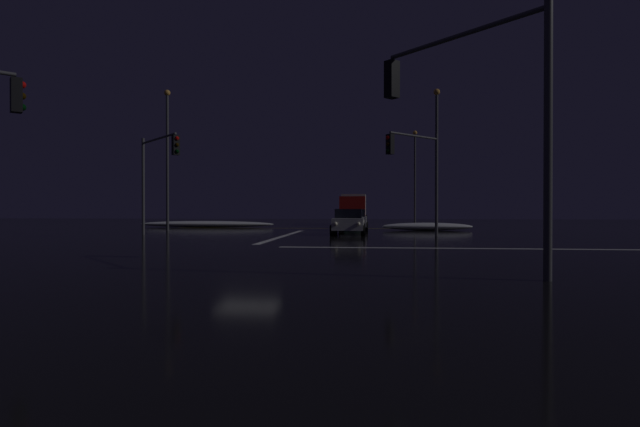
{
  "coord_description": "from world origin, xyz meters",
  "views": [
    {
      "loc": [
        4.98,
        -19.63,
        1.53
      ],
      "look_at": [
        1.73,
        11.97,
        1.28
      ],
      "focal_mm": 27.35,
      "sensor_mm": 36.0,
      "label": 1
    }
  ],
  "objects_px": {
    "streetlamp_right_far": "(415,171)",
    "sedan_silver": "(349,222)",
    "sedan_green": "(352,218)",
    "streetlamp_right_near": "(437,150)",
    "sedan_white": "(354,220)",
    "box_truck": "(354,208)",
    "traffic_signal_se": "(469,97)",
    "traffic_signal_ne": "(417,164)",
    "traffic_signal_nw": "(157,165)",
    "streetlamp_left_near": "(167,151)"
  },
  "relations": [
    {
      "from": "sedan_silver",
      "to": "streetlamp_right_near",
      "type": "distance_m",
      "value": 8.4
    },
    {
      "from": "sedan_silver",
      "to": "streetlamp_right_far",
      "type": "distance_m",
      "value": 21.14
    },
    {
      "from": "sedan_green",
      "to": "streetlamp_right_near",
      "type": "distance_m",
      "value": 11.16
    },
    {
      "from": "traffic_signal_se",
      "to": "sedan_white",
      "type": "bearing_deg",
      "value": 98.78
    },
    {
      "from": "traffic_signal_se",
      "to": "streetlamp_left_near",
      "type": "xyz_separation_m",
      "value": [
        -16.87,
        21.37,
        1.49
      ]
    },
    {
      "from": "traffic_signal_nw",
      "to": "sedan_green",
      "type": "bearing_deg",
      "value": 54.3
    },
    {
      "from": "sedan_silver",
      "to": "sedan_white",
      "type": "xyz_separation_m",
      "value": [
        0.14,
        5.58,
        0.0
      ]
    },
    {
      "from": "traffic_signal_se",
      "to": "traffic_signal_ne",
      "type": "height_order",
      "value": "traffic_signal_se"
    },
    {
      "from": "streetlamp_right_far",
      "to": "sedan_silver",
      "type": "bearing_deg",
      "value": -106.3
    },
    {
      "from": "sedan_green",
      "to": "streetlamp_right_far",
      "type": "bearing_deg",
      "value": 52.68
    },
    {
      "from": "streetlamp_right_near",
      "to": "streetlamp_left_near",
      "type": "relative_size",
      "value": 0.96
    },
    {
      "from": "box_truck",
      "to": "traffic_signal_ne",
      "type": "height_order",
      "value": "traffic_signal_ne"
    },
    {
      "from": "sedan_white",
      "to": "traffic_signal_se",
      "type": "relative_size",
      "value": 0.7
    },
    {
      "from": "sedan_green",
      "to": "streetlamp_right_far",
      "type": "distance_m",
      "value": 10.96
    },
    {
      "from": "sedan_white",
      "to": "streetlamp_right_near",
      "type": "xyz_separation_m",
      "value": [
        5.65,
        -1.78,
        4.75
      ]
    },
    {
      "from": "box_truck",
      "to": "streetlamp_left_near",
      "type": "distance_m",
      "value": 20.87
    },
    {
      "from": "sedan_green",
      "to": "traffic_signal_se",
      "type": "relative_size",
      "value": 0.7
    },
    {
      "from": "streetlamp_right_near",
      "to": "streetlamp_right_far",
      "type": "xyz_separation_m",
      "value": [
        0.0,
        16.0,
        -0.12
      ]
    },
    {
      "from": "traffic_signal_se",
      "to": "streetlamp_right_near",
      "type": "bearing_deg",
      "value": 84.47
    },
    {
      "from": "sedan_white",
      "to": "sedan_green",
      "type": "xyz_separation_m",
      "value": [
        -0.37,
        6.32,
        0.0
      ]
    },
    {
      "from": "sedan_green",
      "to": "streetlamp_right_near",
      "type": "height_order",
      "value": "streetlamp_right_near"
    },
    {
      "from": "traffic_signal_nw",
      "to": "traffic_signal_se",
      "type": "height_order",
      "value": "traffic_signal_se"
    },
    {
      "from": "sedan_green",
      "to": "box_truck",
      "type": "bearing_deg",
      "value": 90.84
    },
    {
      "from": "sedan_white",
      "to": "box_truck",
      "type": "bearing_deg",
      "value": 91.97
    },
    {
      "from": "traffic_signal_nw",
      "to": "streetlamp_right_near",
      "type": "distance_m",
      "value": 18.06
    },
    {
      "from": "box_truck",
      "to": "streetlamp_right_far",
      "type": "bearing_deg",
      "value": 0.23
    },
    {
      "from": "sedan_silver",
      "to": "traffic_signal_se",
      "type": "distance_m",
      "value": 18.3
    },
    {
      "from": "sedan_silver",
      "to": "streetlamp_right_far",
      "type": "height_order",
      "value": "streetlamp_right_far"
    },
    {
      "from": "traffic_signal_se",
      "to": "streetlamp_right_far",
      "type": "xyz_separation_m",
      "value": [
        2.07,
        37.37,
        1.15
      ]
    },
    {
      "from": "traffic_signal_ne",
      "to": "traffic_signal_se",
      "type": "bearing_deg",
      "value": -90.6
    },
    {
      "from": "sedan_green",
      "to": "box_truck",
      "type": "relative_size",
      "value": 0.52
    },
    {
      "from": "sedan_white",
      "to": "sedan_green",
      "type": "distance_m",
      "value": 6.33
    },
    {
      "from": "traffic_signal_se",
      "to": "streetlamp_right_far",
      "type": "height_order",
      "value": "streetlamp_right_far"
    },
    {
      "from": "traffic_signal_ne",
      "to": "streetlamp_left_near",
      "type": "distance_m",
      "value": 18.28
    },
    {
      "from": "sedan_green",
      "to": "streetlamp_left_near",
      "type": "xyz_separation_m",
      "value": [
        -12.92,
        -8.1,
        4.96
      ]
    },
    {
      "from": "sedan_white",
      "to": "sedan_green",
      "type": "height_order",
      "value": "same"
    },
    {
      "from": "sedan_silver",
      "to": "box_truck",
      "type": "distance_m",
      "value": 19.8
    },
    {
      "from": "box_truck",
      "to": "sedan_green",
      "type": "bearing_deg",
      "value": -89.16
    },
    {
      "from": "streetlamp_left_near",
      "to": "sedan_green",
      "type": "bearing_deg",
      "value": 32.09
    },
    {
      "from": "streetlamp_right_near",
      "to": "sedan_silver",
      "type": "bearing_deg",
      "value": -146.73
    },
    {
      "from": "streetlamp_left_near",
      "to": "sedan_white",
      "type": "bearing_deg",
      "value": 7.64
    },
    {
      "from": "box_truck",
      "to": "streetlamp_right_far",
      "type": "relative_size",
      "value": 0.87
    },
    {
      "from": "box_truck",
      "to": "streetlamp_right_near",
      "type": "bearing_deg",
      "value": -68.99
    },
    {
      "from": "box_truck",
      "to": "streetlamp_right_far",
      "type": "height_order",
      "value": "streetlamp_right_far"
    },
    {
      "from": "traffic_signal_ne",
      "to": "streetlamp_right_far",
      "type": "bearing_deg",
      "value": 85.12
    },
    {
      "from": "traffic_signal_nw",
      "to": "streetlamp_right_far",
      "type": "relative_size",
      "value": 0.62
    },
    {
      "from": "traffic_signal_nw",
      "to": "streetlamp_right_near",
      "type": "height_order",
      "value": "streetlamp_right_near"
    },
    {
      "from": "sedan_white",
      "to": "traffic_signal_ne",
      "type": "relative_size",
      "value": 0.74
    },
    {
      "from": "sedan_green",
      "to": "streetlamp_left_near",
      "type": "bearing_deg",
      "value": -147.91
    },
    {
      "from": "streetlamp_right_near",
      "to": "traffic_signal_se",
      "type": "bearing_deg",
      "value": -95.53
    }
  ]
}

